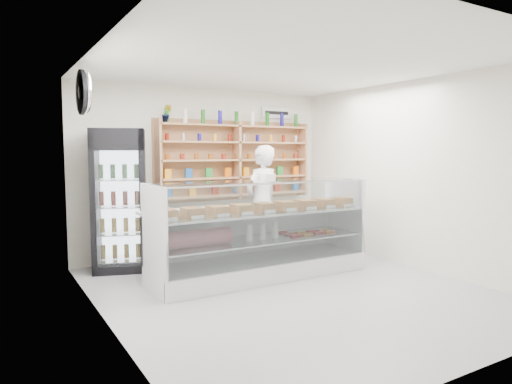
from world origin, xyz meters
TOP-DOWN VIEW (x-y plane):
  - room at (0.00, 0.00)m, footprint 5.00×5.00m
  - display_counter at (0.00, 0.75)m, footprint 3.09×0.92m
  - shop_worker at (0.55, 1.59)m, footprint 0.78×0.63m
  - drinks_cooler at (-1.56, 2.14)m, footprint 0.94×0.92m
  - wall_shelving at (0.50, 2.34)m, footprint 2.84×0.28m
  - potted_plant at (-0.75, 2.34)m, footprint 0.19×0.17m
  - security_mirror at (-2.17, 1.20)m, footprint 0.15×0.50m
  - wall_sign at (1.40, 2.47)m, footprint 0.62×0.03m

SIDE VIEW (x-z plane):
  - display_counter at x=0.00m, z-range -0.31..1.04m
  - shop_worker at x=0.55m, z-range 0.00..1.84m
  - drinks_cooler at x=-1.56m, z-range 0.00..2.07m
  - room at x=0.00m, z-range -1.10..3.90m
  - wall_shelving at x=0.50m, z-range 0.93..2.26m
  - potted_plant at x=-0.75m, z-range 2.20..2.48m
  - security_mirror at x=-2.17m, z-range 2.20..2.70m
  - wall_sign at x=1.40m, z-range 2.35..2.55m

